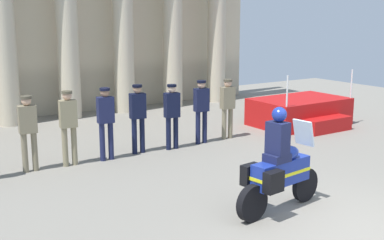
% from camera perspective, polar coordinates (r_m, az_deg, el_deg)
% --- Properties ---
extents(ground_plane, '(28.53, 28.53, 0.00)m').
position_cam_1_polar(ground_plane, '(8.81, 18.10, -11.76)').
color(ground_plane, gray).
extents(colonnade_backdrop, '(15.72, 1.57, 6.50)m').
position_cam_1_polar(colonnade_backdrop, '(17.66, -14.60, 11.39)').
color(colonnade_backdrop, '#B6AB91').
rests_on(colonnade_backdrop, ground_plane).
extents(reviewing_stand, '(2.92, 2.37, 1.74)m').
position_cam_1_polar(reviewing_stand, '(16.23, 12.21, 0.86)').
color(reviewing_stand, '#B71414').
rests_on(reviewing_stand, ground_plane).
extents(officer_in_row_1, '(0.40, 0.26, 1.71)m').
position_cam_1_polar(officer_in_row_1, '(11.63, -18.05, -0.79)').
color(officer_in_row_1, '#7A7056').
rests_on(officer_in_row_1, ground_plane).
extents(officer_in_row_2, '(0.40, 0.26, 1.75)m').
position_cam_1_polar(officer_in_row_2, '(11.83, -13.80, -0.20)').
color(officer_in_row_2, '#847A5B').
rests_on(officer_in_row_2, ground_plane).
extents(officer_in_row_3, '(0.40, 0.26, 1.75)m').
position_cam_1_polar(officer_in_row_3, '(12.10, -9.73, 0.25)').
color(officer_in_row_3, '#191E42').
rests_on(officer_in_row_3, ground_plane).
extents(officer_in_row_4, '(0.40, 0.26, 1.74)m').
position_cam_1_polar(officer_in_row_4, '(12.60, -6.14, 0.78)').
color(officer_in_row_4, black).
rests_on(officer_in_row_4, ground_plane).
extents(officer_in_row_5, '(0.40, 0.26, 1.69)m').
position_cam_1_polar(officer_in_row_5, '(12.92, -2.28, 0.99)').
color(officer_in_row_5, black).
rests_on(officer_in_row_5, ground_plane).
extents(officer_in_row_6, '(0.40, 0.26, 1.72)m').
position_cam_1_polar(officer_in_row_6, '(13.50, 1.07, 1.53)').
color(officer_in_row_6, '#141938').
rests_on(officer_in_row_6, ground_plane).
extents(officer_in_row_7, '(0.40, 0.26, 1.68)m').
position_cam_1_polar(officer_in_row_7, '(14.06, 4.04, 1.83)').
color(officer_in_row_7, '#7A7056').
rests_on(officer_in_row_7, ground_plane).
extents(motorcycle_with_rider, '(2.09, 0.74, 1.90)m').
position_cam_1_polar(motorcycle_with_rider, '(8.98, 9.74, -5.46)').
color(motorcycle_with_rider, black).
rests_on(motorcycle_with_rider, ground_plane).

